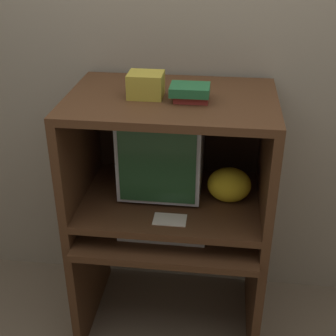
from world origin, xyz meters
TOP-DOWN VIEW (x-y plane):
  - wall_back at (0.00, 0.70)m, footprint 6.00×0.06m
  - desk_base at (0.00, 0.28)m, footprint 0.93×0.68m
  - desk_monitor_shelf at (0.00, 0.32)m, footprint 0.93×0.64m
  - hutch_upper at (0.00, 0.35)m, footprint 0.93×0.64m
  - crt_monitor at (-0.05, 0.40)m, footprint 0.39×0.39m
  - keyboard at (-0.02, 0.17)m, footprint 0.41×0.17m
  - mouse at (0.24, 0.16)m, footprint 0.07×0.05m
  - snack_bag at (0.28, 0.32)m, footprint 0.21×0.16m
  - book_stack at (0.09, 0.27)m, footprint 0.17×0.13m
  - paper_card at (0.02, 0.12)m, footprint 0.15×0.10m
  - storage_box at (-0.11, 0.30)m, footprint 0.15×0.13m

SIDE VIEW (x-z plane):
  - desk_base at x=0.00m, z-range 0.09..0.76m
  - keyboard at x=-0.02m, z-range 0.67..0.70m
  - mouse at x=0.24m, z-range 0.67..0.70m
  - desk_monitor_shelf at x=0.00m, z-range 0.71..0.83m
  - paper_card at x=0.02m, z-range 0.80..0.80m
  - snack_bag at x=0.28m, z-range 0.80..0.97m
  - crt_monitor at x=-0.05m, z-range 0.80..1.22m
  - hutch_upper at x=0.00m, z-range 0.89..1.40m
  - wall_back at x=0.00m, z-range 0.00..2.60m
  - book_stack at x=0.09m, z-range 1.32..1.39m
  - storage_box at x=-0.11m, z-range 1.31..1.42m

